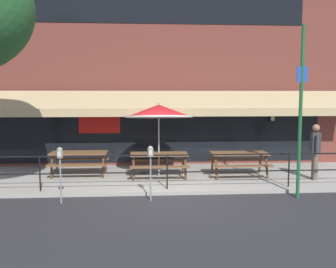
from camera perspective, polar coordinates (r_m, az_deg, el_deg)
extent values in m
plane|color=#2D2D30|center=(10.23, -0.02, -9.34)|extent=(120.00, 120.00, 0.00)
cube|color=#ADA89E|center=(12.15, -0.66, -6.62)|extent=(15.00, 4.00, 0.10)
cube|color=brown|center=(14.18, -1.20, 11.81)|extent=(15.00, 0.50, 8.28)
cube|color=black|center=(14.23, -1.17, 19.24)|extent=(10.50, 0.02, 1.40)
cube|color=black|center=(13.91, -1.12, 0.41)|extent=(12.00, 0.02, 2.30)
cube|color=red|center=(13.94, -10.40, 1.56)|extent=(1.50, 0.02, 0.70)
cube|color=tan|center=(13.31, -1.02, 5.12)|extent=(13.80, 0.92, 0.70)
cube|color=tan|center=(12.81, -0.91, 3.29)|extent=(13.80, 0.08, 0.28)
cube|color=black|center=(14.53, 15.39, 3.12)|extent=(0.04, 0.28, 0.04)
cube|color=black|center=(14.41, 15.56, 2.38)|extent=(0.18, 0.18, 0.28)
cube|color=beige|center=(14.41, 15.56, 2.38)|extent=(0.13, 0.19, 0.20)
cylinder|color=black|center=(10.73, -18.94, -5.78)|extent=(0.04, 0.04, 0.95)
cylinder|color=black|center=(10.39, -0.13, -5.84)|extent=(0.04, 0.04, 0.95)
cylinder|color=black|center=(11.15, 17.93, -5.31)|extent=(0.04, 0.04, 0.95)
cube|color=black|center=(10.30, -0.14, -3.25)|extent=(13.80, 0.04, 0.04)
cube|color=black|center=(10.39, -0.13, -5.84)|extent=(13.80, 0.03, 0.03)
cube|color=brown|center=(12.40, -13.41, -2.81)|extent=(1.80, 0.80, 0.05)
cube|color=brown|center=(11.89, -13.84, -4.67)|extent=(1.80, 0.26, 0.04)
cube|color=brown|center=(13.02, -12.96, -3.73)|extent=(1.80, 0.26, 0.04)
cylinder|color=brown|center=(12.05, -9.85, -4.78)|extent=(0.07, 0.30, 0.73)
cylinder|color=brown|center=(12.67, -9.55, -4.25)|extent=(0.07, 0.30, 0.73)
cylinder|color=brown|center=(12.32, -17.30, -4.73)|extent=(0.07, 0.30, 0.73)
cylinder|color=brown|center=(12.93, -16.65, -4.21)|extent=(0.07, 0.30, 0.73)
cube|color=brown|center=(11.82, -1.37, -3.08)|extent=(1.80, 0.80, 0.05)
cube|color=brown|center=(11.31, -1.24, -5.04)|extent=(1.80, 0.26, 0.04)
cube|color=brown|center=(12.45, -1.49, -4.02)|extent=(1.80, 0.26, 0.04)
cylinder|color=brown|center=(11.64, 2.65, -5.08)|extent=(0.07, 0.30, 0.73)
cylinder|color=brown|center=(12.26, 2.31, -4.51)|extent=(0.07, 0.30, 0.73)
cylinder|color=brown|center=(11.57, -5.28, -5.17)|extent=(0.07, 0.30, 0.73)
cylinder|color=brown|center=(12.19, -5.21, -4.59)|extent=(0.07, 0.30, 0.73)
cube|color=brown|center=(12.19, 10.79, -2.91)|extent=(1.80, 0.80, 0.05)
cube|color=brown|center=(11.69, 11.48, -4.80)|extent=(1.80, 0.26, 0.04)
cube|color=brown|center=(12.79, 10.11, -3.84)|extent=(1.80, 0.26, 0.04)
cylinder|color=brown|center=(12.18, 14.80, -4.78)|extent=(0.07, 0.30, 0.73)
cylinder|color=brown|center=(12.77, 13.88, -4.25)|extent=(0.07, 0.30, 0.73)
cylinder|color=brown|center=(11.77, 7.37, -5.00)|extent=(0.07, 0.30, 0.73)
cylinder|color=brown|center=(12.38, 6.79, -4.44)|extent=(0.07, 0.30, 0.73)
cylinder|color=#B7B2A8|center=(11.91, -1.41, -1.02)|extent=(0.04, 0.04, 2.30)
cone|color=red|center=(11.83, -1.42, 3.55)|extent=(2.10, 2.13, 0.58)
cylinder|color=white|center=(11.84, -1.42, 2.63)|extent=(2.14, 2.14, 0.22)
sphere|color=#B7B2A8|center=(11.82, -1.42, 4.71)|extent=(0.07, 0.07, 0.07)
cylinder|color=#665B4C|center=(12.31, 21.53, -4.60)|extent=(0.15, 0.15, 0.86)
cylinder|color=#665B4C|center=(12.51, 21.35, -4.43)|extent=(0.15, 0.15, 0.86)
cube|color=#38383D|center=(12.30, 21.57, -1.17)|extent=(0.33, 0.45, 0.60)
cylinder|color=#38383D|center=(12.05, 21.80, -1.46)|extent=(0.10, 0.10, 0.54)
cylinder|color=#38383D|center=(12.56, 21.33, -1.16)|extent=(0.10, 0.10, 0.54)
sphere|color=#9E7051|center=(12.26, 21.65, 0.87)|extent=(0.22, 0.22, 0.22)
cylinder|color=gray|center=(9.75, -16.04, -6.87)|extent=(0.04, 0.04, 1.15)
cylinder|color=gray|center=(9.62, -16.16, -2.94)|extent=(0.15, 0.15, 0.20)
sphere|color=gray|center=(9.61, -16.18, -2.35)|extent=(0.14, 0.14, 0.14)
cube|color=silver|center=(9.54, -16.27, -2.96)|extent=(0.08, 0.01, 0.13)
cylinder|color=gray|center=(9.58, -2.67, -6.86)|extent=(0.04, 0.04, 1.15)
cylinder|color=gray|center=(9.45, -2.69, -2.87)|extent=(0.15, 0.15, 0.20)
sphere|color=gray|center=(9.44, -2.69, -2.27)|extent=(0.14, 0.14, 0.14)
cube|color=silver|center=(9.37, -2.68, -2.88)|extent=(0.08, 0.01, 0.13)
cylinder|color=#1E6033|center=(10.24, 19.54, 3.05)|extent=(0.09, 0.09, 4.48)
cube|color=blue|center=(10.23, 19.78, 8.57)|extent=(0.28, 0.02, 0.40)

